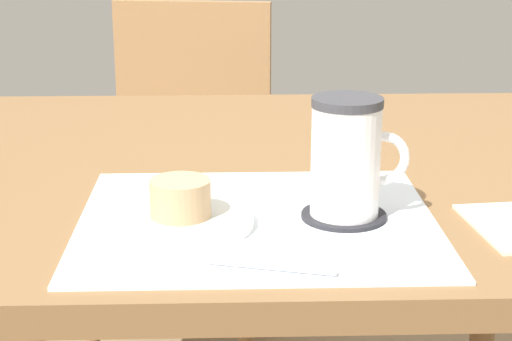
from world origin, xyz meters
TOP-DOWN VIEW (x-y plane):
  - dining_table at (0.00, 0.00)m, footprint 1.02×0.89m
  - wooden_chair at (-0.16, 0.82)m, footprint 0.48×0.48m
  - placemat at (-0.03, -0.24)m, footprint 0.41×0.36m
  - pastry_plate at (-0.11, -0.26)m, footprint 0.16×0.16m
  - pastry at (-0.11, -0.26)m, footprint 0.07×0.07m
  - coffee_coaster at (0.07, -0.24)m, footprint 0.10×0.10m
  - coffee_mug at (0.08, -0.24)m, footprint 0.11×0.08m
  - teaspoon at (-0.02, -0.38)m, footprint 0.13×0.04m

SIDE VIEW (x-z plane):
  - wooden_chair at x=-0.16m, z-range 0.05..0.93m
  - dining_table at x=0.00m, z-range 0.29..1.05m
  - placemat at x=-0.03m, z-range 0.76..0.76m
  - coffee_coaster at x=0.07m, z-range 0.76..0.76m
  - teaspoon at x=-0.02m, z-range 0.76..0.77m
  - pastry_plate at x=-0.11m, z-range 0.76..0.77m
  - pastry at x=-0.11m, z-range 0.77..0.81m
  - coffee_mug at x=0.08m, z-range 0.76..0.90m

